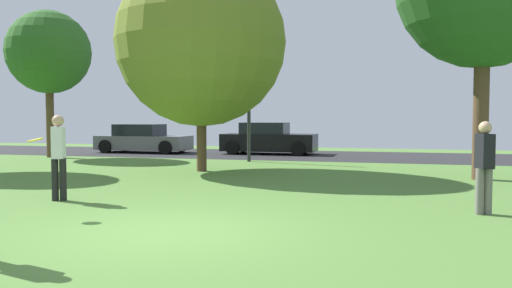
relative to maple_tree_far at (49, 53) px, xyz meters
name	(u,v)px	position (x,y,z in m)	size (l,w,h in m)	color
ground_plane	(166,232)	(11.00, -12.04, -4.47)	(44.00, 44.00, 0.00)	#547F38
road_strip	(318,155)	(11.00, 3.96, -4.47)	(44.00, 6.40, 0.01)	#28282B
maple_tree_far	(49,53)	(0.00, 0.00, 0.00)	(3.53, 3.53, 6.26)	brown
oak_tree_center	(201,42)	(8.35, -3.67, -0.36)	(5.38, 5.38, 6.81)	brown
person_catcher	(59,153)	(7.61, -9.93, -3.48)	(0.33, 0.38, 1.77)	black
person_bystander	(484,163)	(15.87, -9.27, -3.56)	(0.32, 0.38, 1.66)	slate
frisbee_disc	(35,140)	(8.23, -11.41, -3.14)	(0.38, 0.38, 0.09)	yellow
parked_car_grey	(143,140)	(2.45, 3.70, -3.84)	(4.47, 2.03, 1.38)	slate
parked_car_black	(268,140)	(8.59, 4.31, -3.80)	(4.34, 1.99, 1.47)	black
street_lamp_post	(249,104)	(8.83, 0.16, -2.22)	(0.14, 0.14, 4.50)	#2D2D33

